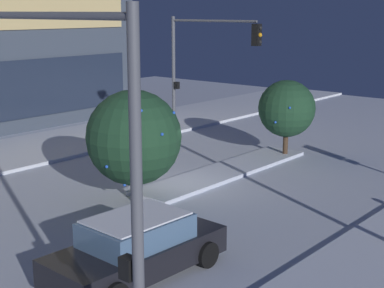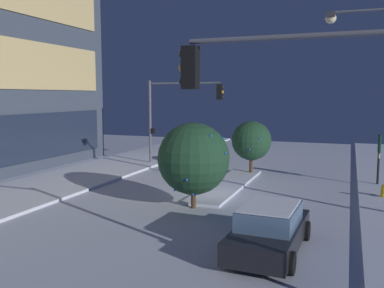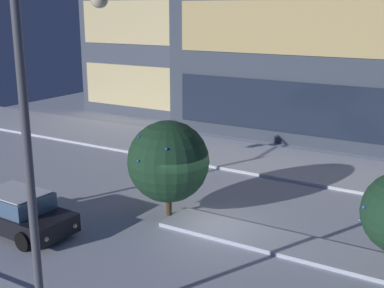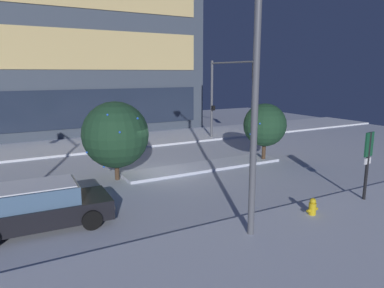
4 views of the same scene
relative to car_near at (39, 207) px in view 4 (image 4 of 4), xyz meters
The scene contains 12 objects.
ground 6.84m from the car_near, 33.26° to the left, with size 52.00×52.00×0.00m, color silver.
curb_strip_near 7.83m from the car_near, 43.23° to the right, with size 52.00×5.20×0.14m, color silver.
curb_strip_far 14.03m from the car_near, 66.06° to the left, with size 52.00×5.20×0.14m, color silver.
median_strip 9.50m from the car_near, 23.94° to the left, with size 9.00×1.80×0.14m, color silver.
office_tower_main 25.43m from the car_near, 75.32° to the left, with size 20.48×11.84×22.57m.
car_near is the anchor object (origin of this frame).
traffic_light_corner_far_right 16.59m from the car_near, 33.05° to the left, with size 0.32×5.50×5.92m.
street_lamp_arched 7.96m from the car_near, 30.22° to the right, with size 0.56×3.00×8.38m.
fire_hydrant 9.27m from the car_near, 24.49° to the right, with size 0.48×0.26×0.74m.
parking_info_sign 12.06m from the car_near, 18.12° to the right, with size 0.55×0.14×2.82m.
decorated_tree_median 5.78m from the car_near, 46.11° to the left, with size 3.13×3.13×3.75m.
decorated_tree_left_of_median 12.93m from the car_near, 15.47° to the left, with size 2.44×2.44×3.34m.
Camera 4 is at (-6.72, -15.86, 5.04)m, focal length 33.46 mm.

